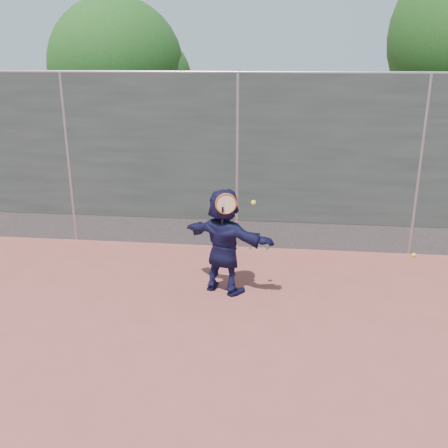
# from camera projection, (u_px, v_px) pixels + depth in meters

# --- Properties ---
(ground) EXTENTS (80.00, 80.00, 0.00)m
(ground) POSITION_uv_depth(u_px,v_px,m) (208.00, 356.00, 5.68)
(ground) COLOR #9E4C42
(ground) RESTS_ON ground
(player) EXTENTS (1.48, 1.01, 1.54)m
(player) POSITION_uv_depth(u_px,v_px,m) (224.00, 241.00, 7.04)
(player) COLOR #17163E
(player) RESTS_ON ground
(ball_ground) EXTENTS (0.07, 0.07, 0.07)m
(ball_ground) POSITION_uv_depth(u_px,v_px,m) (414.00, 255.00, 8.49)
(ball_ground) COLOR yellow
(ball_ground) RESTS_ON ground
(fence) EXTENTS (20.00, 0.06, 3.03)m
(fence) POSITION_uv_depth(u_px,v_px,m) (237.00, 159.00, 8.47)
(fence) COLOR #38423D
(fence) RESTS_ON ground
(swing_action) EXTENTS (0.54, 0.13, 0.51)m
(swing_action) POSITION_uv_depth(u_px,v_px,m) (229.00, 205.00, 6.66)
(swing_action) COLOR #C24D12
(swing_action) RESTS_ON ground
(tree_left) EXTENTS (3.15, 3.00, 4.53)m
(tree_left) POSITION_uv_depth(u_px,v_px,m) (124.00, 71.00, 11.22)
(tree_left) COLOR #382314
(tree_left) RESTS_ON ground
(weed_clump) EXTENTS (0.68, 0.07, 0.30)m
(weed_clump) POSITION_uv_depth(u_px,v_px,m) (253.00, 242.00, 8.79)
(weed_clump) COLOR #387226
(weed_clump) RESTS_ON ground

